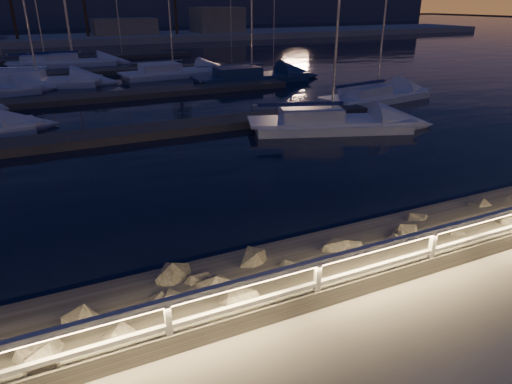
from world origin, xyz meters
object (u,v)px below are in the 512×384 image
sailboat_h (249,77)px  sailboat_n (44,63)px  sailboat_g (34,81)px  sailboat_d (374,95)px  sailboat_k (71,62)px  sailboat_c (327,122)px  sailboat_l (171,72)px  guard_rail (395,250)px

sailboat_h → sailboat_n: size_ratio=1.33×
sailboat_g → sailboat_d: bearing=-24.8°
sailboat_d → sailboat_k: bearing=112.4°
sailboat_c → sailboat_d: 8.36m
sailboat_c → sailboat_h: (2.51, 15.31, 0.02)m
sailboat_n → sailboat_l: bearing=-43.5°
sailboat_n → sailboat_g: bearing=-88.0°
guard_rail → sailboat_d: 22.56m
sailboat_l → sailboat_n: sailboat_l is taller
sailboat_c → sailboat_n: 34.95m
sailboat_h → sailboat_k: size_ratio=1.12×
sailboat_d → sailboat_c: bearing=-154.3°
guard_rail → sailboat_k: sailboat_k is taller
sailboat_h → sailboat_k: 20.80m
sailboat_g → sailboat_n: bearing=97.7°
sailboat_g → sailboat_k: sailboat_g is taller
sailboat_l → sailboat_n: size_ratio=1.25×
sailboat_d → sailboat_h: 11.42m
sailboat_k → sailboat_l: sailboat_l is taller
sailboat_c → sailboat_l: bearing=116.5°
sailboat_c → sailboat_k: 33.54m
sailboat_n → sailboat_k: bearing=-6.1°
sailboat_c → sailboat_h: sailboat_h is taller
sailboat_c → sailboat_l: 20.91m
sailboat_n → sailboat_d: bearing=-48.4°
sailboat_k → sailboat_l: size_ratio=0.95×
sailboat_g → sailboat_k: bearing=85.3°
sailboat_n → guard_rail: bearing=-76.2°
sailboat_d → sailboat_g: size_ratio=0.90×
sailboat_g → sailboat_l: size_ratio=1.02×
sailboat_c → sailboat_n: bearing=130.2°
sailboat_h → guard_rail: bearing=-108.1°
sailboat_g → guard_rail: bearing=-66.2°
sailboat_h → sailboat_l: (-5.06, 5.45, -0.02)m
sailboat_g → sailboat_k: size_ratio=1.07×
sailboat_d → sailboat_l: 18.57m
sailboat_d → sailboat_k: size_ratio=0.97×
guard_rail → sailboat_n: (-5.43, 45.73, -0.95)m
sailboat_h → sailboat_g: bearing=162.7°
sailboat_c → sailboat_d: size_ratio=1.01×
sailboat_h → sailboat_n: sailboat_h is taller
sailboat_h → sailboat_l: 7.43m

